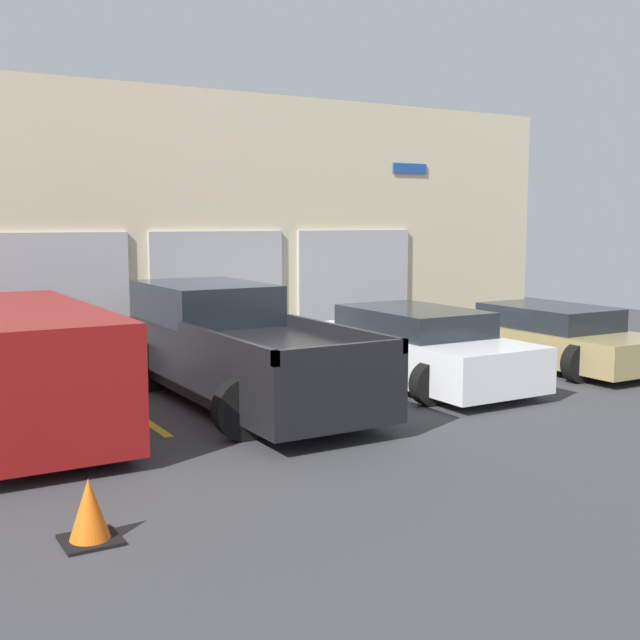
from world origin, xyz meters
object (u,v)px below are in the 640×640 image
Objects in this scene: sedan_white at (416,348)px; sedan_side at (18,366)px; pickup_truck at (236,348)px; van_right at (551,337)px; traffic_cone at (89,513)px.

sedan_side is at bearing -179.83° from sedan_white.
pickup_truck is 3.13m from sedan_side.
sedan_side reaches higher than van_right.
pickup_truck is at bearing 52.22° from traffic_cone.
sedan_side is 9.34m from van_right.
sedan_white is 7.48m from traffic_cone.
van_right is 10.26m from traffic_cone.
sedan_white is at bearing 31.60° from traffic_cone.
traffic_cone is at bearing -92.11° from sedan_side.
sedan_white reaches higher than traffic_cone.
sedan_side is 3.95m from traffic_cone.
sedan_white is 3.11m from van_right.
traffic_cone is (-0.14, -3.90, -0.62)m from sedan_side.
sedan_side is 8.47× the size of traffic_cone.
pickup_truck is 5.34m from traffic_cone.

